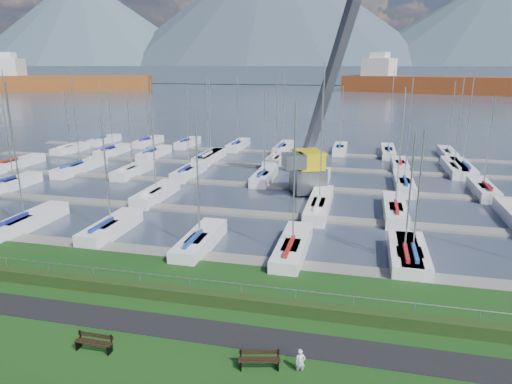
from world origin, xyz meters
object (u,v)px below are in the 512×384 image
(bench_right, at_px, (260,360))
(crane, at_px, (315,138))
(bench_left, at_px, (94,342))
(person, at_px, (300,359))

(bench_right, relative_size, crane, 0.08)
(bench_left, distance_m, crane, 32.23)
(bench_right, height_order, person, person)
(bench_left, bearing_deg, bench_right, 4.11)
(bench_left, relative_size, bench_right, 0.98)
(bench_left, height_order, person, person)
(crane, bearing_deg, bench_left, -126.29)
(bench_left, distance_m, bench_right, 7.66)
(crane, bearing_deg, person, -109.12)
(person, relative_size, crane, 0.05)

